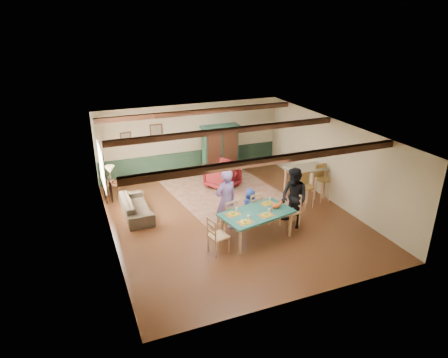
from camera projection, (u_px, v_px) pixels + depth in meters
name	position (u px, v px, depth m)	size (l,w,h in m)	color
floor	(232.00, 218.00, 12.08)	(8.00, 8.00, 0.00)	#492514
wall_back	(191.00, 140.00, 15.01)	(7.00, 0.02, 2.70)	beige
wall_left	(108.00, 195.00, 10.37)	(0.02, 8.00, 2.70)	beige
wall_right	(333.00, 161.00, 12.78)	(0.02, 8.00, 2.70)	beige
ceiling	(233.00, 131.00, 11.06)	(7.00, 8.00, 0.02)	beige
wainscot_back	(192.00, 162.00, 15.33)	(6.95, 0.03, 0.90)	#1D3627
ceiling_beam_front	(272.00, 160.00, 9.12)	(6.95, 0.16, 0.16)	black
ceiling_beam_mid	(227.00, 131.00, 11.44)	(6.95, 0.16, 0.16)	black
ceiling_beam_back	(199.00, 112.00, 13.67)	(6.95, 0.16, 0.16)	black
window_left	(102.00, 166.00, 11.76)	(0.06, 1.60, 1.30)	white
picture_left_wall	(111.00, 189.00, 9.71)	(0.04, 0.42, 0.52)	gray
picture_back_a	(156.00, 132.00, 14.36)	(0.45, 0.04, 0.55)	gray
picture_back_b	(126.00, 139.00, 14.04)	(0.38, 0.04, 0.48)	gray
dining_table	(256.00, 226.00, 10.80)	(1.92, 1.07, 0.80)	#1F6255
dining_chair_far_left	(227.00, 215.00, 11.13)	(0.45, 0.47, 1.01)	tan
dining_chair_far_right	(252.00, 208.00, 11.57)	(0.45, 0.47, 1.01)	tan
dining_chair_end_left	(218.00, 235.00, 10.13)	(0.45, 0.47, 1.01)	tan
dining_chair_end_right	(290.00, 211.00, 11.39)	(0.45, 0.47, 1.01)	tan
person_man	(226.00, 201.00, 11.04)	(0.67, 0.44, 1.84)	#7D62A8
person_woman	(294.00, 198.00, 11.30)	(0.86, 0.67, 1.76)	black
person_child	(250.00, 206.00, 11.63)	(0.52, 0.34, 1.07)	#27419C
cat	(276.00, 205.00, 10.83)	(0.38, 0.15, 0.19)	orange
place_setting_near_left	(245.00, 220.00, 10.12)	(0.43, 0.32, 0.11)	gold
place_setting_near_center	(266.00, 213.00, 10.48)	(0.43, 0.32, 0.11)	gold
place_setting_far_left	(233.00, 212.00, 10.53)	(0.43, 0.32, 0.11)	gold
place_setting_far_right	(267.00, 202.00, 11.13)	(0.43, 0.32, 0.11)	gold
area_rug	(224.00, 191.00, 13.89)	(3.37, 4.01, 0.01)	tan
armoire	(220.00, 151.00, 14.83)	(1.40, 0.56, 1.98)	#153528
armchair	(222.00, 175.00, 14.11)	(0.98, 1.01, 0.92)	#521018
sofa	(136.00, 207.00, 12.14)	(1.94, 0.76, 0.57)	#372D22
end_table	(112.00, 191.00, 13.12)	(0.51, 0.51, 0.63)	black
table_lamp	(110.00, 174.00, 12.90)	(0.32, 0.32, 0.57)	beige
counter_table	(305.00, 183.00, 13.21)	(1.30, 0.76, 1.08)	tan
bar_stool_left	(307.00, 191.00, 12.54)	(0.40, 0.44, 1.13)	#A07B3E
bar_stool_right	(323.00, 183.00, 12.98)	(0.43, 0.48, 1.22)	#A07B3E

